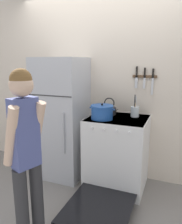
{
  "coord_description": "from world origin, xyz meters",
  "views": [
    {
      "loc": [
        0.98,
        -2.91,
        1.61
      ],
      "look_at": [
        -0.0,
        -0.47,
        1.01
      ],
      "focal_mm": 35.0,
      "sensor_mm": 36.0,
      "label": 1
    }
  ],
  "objects": [
    {
      "name": "tea_kettle",
      "position": [
        0.15,
        -0.19,
        1.0
      ],
      "size": [
        0.23,
        0.18,
        0.23
      ],
      "color": "black",
      "rests_on": "stove_range"
    },
    {
      "name": "wall_back",
      "position": [
        0.0,
        0.03,
        1.27
      ],
      "size": [
        10.0,
        0.06,
        2.55
      ],
      "color": "beige",
      "rests_on": "ground_plane"
    },
    {
      "name": "ground_plane",
      "position": [
        0.0,
        0.0,
        0.0
      ],
      "size": [
        14.0,
        14.0,
        0.0
      ],
      "primitive_type": "plane",
      "color": "slate"
    },
    {
      "name": "wall_knife_strip",
      "position": [
        0.56,
        -0.02,
        1.44
      ],
      "size": [
        0.31,
        0.03,
        0.36
      ],
      "color": "brown"
    },
    {
      "name": "person",
      "position": [
        -0.14,
        -1.56,
        0.9
      ],
      "size": [
        0.32,
        0.37,
        1.57
      ],
      "rotation": [
        0.0,
        0.0,
        1.23
      ],
      "color": "#2D2D30",
      "rests_on": "ground_plane"
    },
    {
      "name": "dutch_oven_pot",
      "position": [
        0.13,
        -0.45,
        1.02
      ],
      "size": [
        0.32,
        0.28,
        0.2
      ],
      "color": "#1E4C9E",
      "rests_on": "stove_range"
    },
    {
      "name": "utensil_jar",
      "position": [
        0.48,
        -0.19,
        1.0
      ],
      "size": [
        0.11,
        0.11,
        0.28
      ],
      "color": "silver",
      "rests_on": "stove_range"
    },
    {
      "name": "refrigerator",
      "position": [
        -0.51,
        -0.3,
        0.84
      ],
      "size": [
        0.64,
        0.63,
        1.67
      ],
      "color": "#B7BABF",
      "rests_on": "ground_plane"
    },
    {
      "name": "stove_range",
      "position": [
        0.3,
        -0.36,
        0.46
      ],
      "size": [
        0.74,
        1.4,
        0.93
      ],
      "color": "white",
      "rests_on": "ground_plane"
    }
  ]
}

